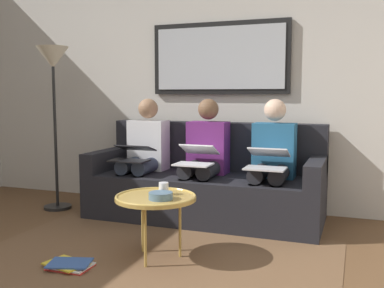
{
  "coord_description": "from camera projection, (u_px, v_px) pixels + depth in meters",
  "views": [
    {
      "loc": [
        -1.35,
        1.92,
        1.17
      ],
      "look_at": [
        0.0,
        -1.7,
        0.75
      ],
      "focal_mm": 41.75,
      "sensor_mm": 36.0,
      "label": 1
    }
  ],
  "objects": [
    {
      "name": "person_middle",
      "position": [
        205.0,
        155.0,
        4.23
      ],
      "size": [
        0.38,
        0.58,
        1.14
      ],
      "color": "#66236B",
      "rests_on": "couch"
    },
    {
      "name": "framed_mirror",
      "position": [
        219.0,
        58.0,
        4.55
      ],
      "size": [
        1.44,
        0.05,
        0.73
      ],
      "color": "black"
    },
    {
      "name": "laptop_silver",
      "position": [
        267.0,
        159.0,
        3.79
      ],
      "size": [
        0.34,
        0.39,
        0.17
      ],
      "color": "silver"
    },
    {
      "name": "laptop_black",
      "position": [
        133.0,
        153.0,
        4.22
      ],
      "size": [
        0.36,
        0.34,
        0.15
      ],
      "color": "black"
    },
    {
      "name": "couch",
      "position": [
        207.0,
        184.0,
        4.33
      ],
      "size": [
        2.2,
        0.9,
        0.9
      ],
      "color": "black",
      "rests_on": "ground_plane"
    },
    {
      "name": "person_left",
      "position": [
        272.0,
        158.0,
        4.01
      ],
      "size": [
        0.38,
        0.58,
        1.14
      ],
      "color": "#235B84",
      "rests_on": "couch"
    },
    {
      "name": "magazine_stack",
      "position": [
        69.0,
        265.0,
        3.04
      ],
      "size": [
        0.36,
        0.27,
        0.04
      ],
      "color": "red",
      "rests_on": "ground_plane"
    },
    {
      "name": "cup",
      "position": [
        164.0,
        189.0,
        3.21
      ],
      "size": [
        0.07,
        0.07,
        0.09
      ],
      "primitive_type": "cylinder",
      "color": "silver",
      "rests_on": "coffee_table"
    },
    {
      "name": "laptop_white",
      "position": [
        197.0,
        156.0,
        4.02
      ],
      "size": [
        0.32,
        0.4,
        0.17
      ],
      "color": "white"
    },
    {
      "name": "person_right",
      "position": [
        144.0,
        152.0,
        4.45
      ],
      "size": [
        0.38,
        0.58,
        1.14
      ],
      "color": "silver",
      "rests_on": "couch"
    },
    {
      "name": "standing_lamp",
      "position": [
        53.0,
        76.0,
        4.5
      ],
      "size": [
        0.32,
        0.32,
        1.66
      ],
      "color": "black",
      "rests_on": "ground_plane"
    },
    {
      "name": "coffee_table",
      "position": [
        156.0,
        198.0,
        3.17
      ],
      "size": [
        0.58,
        0.58,
        0.47
      ],
      "color": "tan",
      "rests_on": "ground_plane"
    },
    {
      "name": "wall_rear",
      "position": [
        222.0,
        83.0,
        4.67
      ],
      "size": [
        6.0,
        0.12,
        2.6
      ],
      "primitive_type": "cube",
      "color": "beige",
      "rests_on": "ground_plane"
    },
    {
      "name": "area_rug",
      "position": [
        151.0,
        260.0,
        3.18
      ],
      "size": [
        2.6,
        1.8,
        0.01
      ],
      "primitive_type": "cube",
      "color": "brown",
      "rests_on": "ground_plane"
    },
    {
      "name": "bowl",
      "position": [
        161.0,
        196.0,
        3.07
      ],
      "size": [
        0.17,
        0.17,
        0.05
      ],
      "primitive_type": "cylinder",
      "color": "slate",
      "rests_on": "coffee_table"
    }
  ]
}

